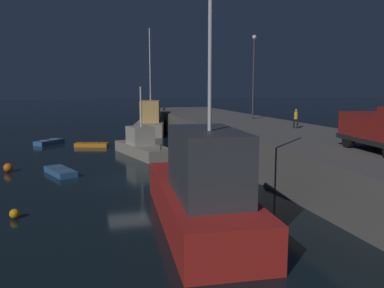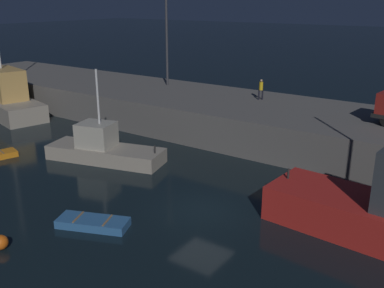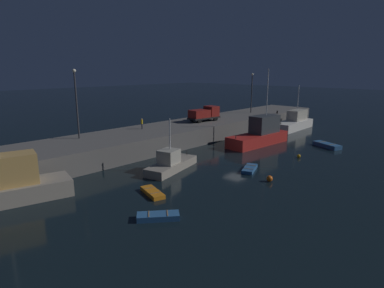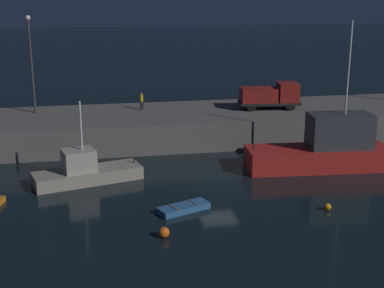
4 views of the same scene
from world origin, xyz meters
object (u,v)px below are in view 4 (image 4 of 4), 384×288
dinghy_orange_near (184,208)px  dockworker (142,100)px  fishing_boat_orange (325,149)px  lamp_post_west (31,57)px  utility_truck (271,95)px  fishing_boat_blue (85,171)px  mooring_buoy_near (328,207)px  mooring_buoy_mid (164,232)px

dinghy_orange_near → dockworker: bearing=92.4°
fishing_boat_orange → dinghy_orange_near: fishing_boat_orange is taller
fishing_boat_orange → dockworker: size_ratio=7.06×
lamp_post_west → utility_truck: 21.30m
fishing_boat_blue → dockworker: size_ratio=5.04×
dockworker → lamp_post_west: bearing=176.7°
lamp_post_west → dockworker: size_ratio=5.43×
mooring_buoy_near → dockworker: (-9.43, 19.35, 3.14)m
mooring_buoy_mid → dockworker: (0.92, 21.31, 3.04)m
fishing_boat_orange → dinghy_orange_near: size_ratio=3.21×
mooring_buoy_mid → dockworker: size_ratio=0.40×
utility_truck → dockworker: 11.65m
dinghy_orange_near → lamp_post_west: (-10.11, 18.39, 7.16)m
utility_truck → dinghy_orange_near: bearing=-123.7°
fishing_boat_blue → dinghy_orange_near: bearing=-47.3°
fishing_boat_blue → utility_truck: size_ratio=1.36×
utility_truck → dockworker: utility_truck is taller
fishing_boat_blue → dinghy_orange_near: fishing_boat_blue is taller
dinghy_orange_near → utility_truck: bearing=56.3°
dockworker → dinghy_orange_near: bearing=-87.6°
mooring_buoy_near → utility_truck: utility_truck is taller
fishing_boat_blue → dockworker: (5.09, 11.52, 2.56)m
dinghy_orange_near → lamp_post_west: bearing=118.8°
dockworker → fishing_boat_blue: bearing=-113.9°
fishing_boat_blue → utility_truck: fishing_boat_blue is taller
fishing_boat_orange → mooring_buoy_near: 8.39m
fishing_boat_blue → fishing_boat_orange: bearing=-0.5°
lamp_post_west → dinghy_orange_near: bearing=-61.2°
mooring_buoy_mid → lamp_post_west: lamp_post_west is taller
lamp_post_west → dockworker: bearing=-3.3°
fishing_boat_orange → utility_truck: fishing_boat_orange is taller
mooring_buoy_mid → lamp_post_west: bearing=111.1°
mooring_buoy_near → lamp_post_west: 28.26m
mooring_buoy_near → dockworker: dockworker is taller
fishing_boat_orange → lamp_post_west: (-21.92, 12.22, 5.83)m
mooring_buoy_near → dockworker: bearing=116.0°
mooring_buoy_mid → dockworker: 21.55m
dinghy_orange_near → dockworker: size_ratio=2.20×
mooring_buoy_near → mooring_buoy_mid: size_ratio=0.70×
mooring_buoy_mid → lamp_post_west: size_ratio=0.07×
dinghy_orange_near → mooring_buoy_near: size_ratio=7.84×
dinghy_orange_near → mooring_buoy_near: mooring_buoy_near is taller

